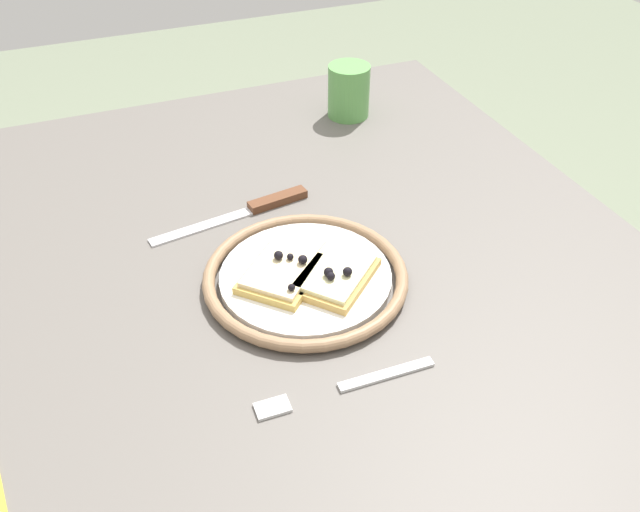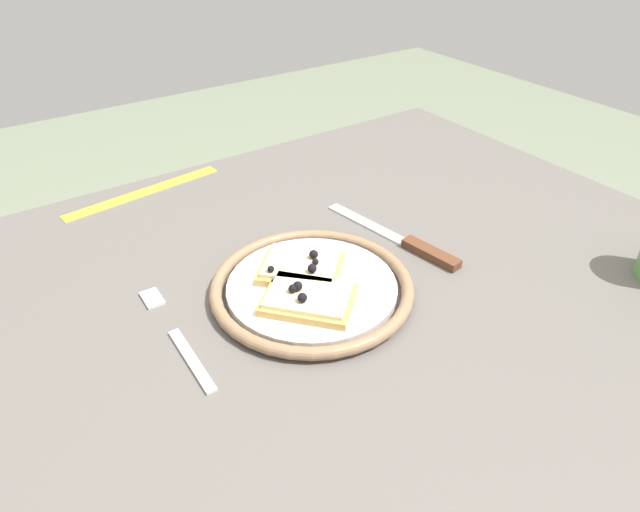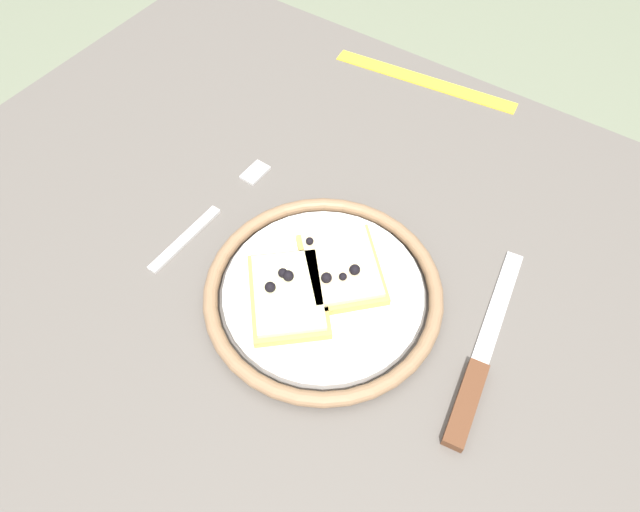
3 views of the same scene
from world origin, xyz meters
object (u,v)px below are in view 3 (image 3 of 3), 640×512
(plate, at_px, (323,292))
(fork, at_px, (213,212))
(measuring_tape, at_px, (424,81))
(pizza_slice_near, at_px, (341,268))
(dining_table, at_px, (325,349))
(pizza_slice_far, at_px, (288,294))
(knife, at_px, (475,375))

(plate, height_order, fork, plate)
(measuring_tape, bearing_deg, pizza_slice_near, -83.69)
(plate, distance_m, pizza_slice_near, 0.03)
(dining_table, distance_m, pizza_slice_far, 0.11)
(pizza_slice_far, xyz_separation_m, measuring_tape, (-0.06, 0.41, -0.02))
(fork, bearing_deg, plate, -7.15)
(knife, relative_size, measuring_tape, 0.88)
(pizza_slice_far, relative_size, measuring_tape, 0.49)
(pizza_slice_far, distance_m, measuring_tape, 0.42)
(measuring_tape, bearing_deg, plate, -85.19)
(knife, bearing_deg, plate, -177.70)
(knife, xyz_separation_m, measuring_tape, (-0.26, 0.38, -0.00))
(dining_table, height_order, pizza_slice_far, pizza_slice_far)
(measuring_tape, bearing_deg, knife, -62.79)
(dining_table, xyz_separation_m, pizza_slice_near, (-0.01, 0.05, 0.10))
(pizza_slice_far, bearing_deg, pizza_slice_near, 64.33)
(plate, height_order, pizza_slice_far, pizza_slice_far)
(fork, bearing_deg, pizza_slice_near, 2.45)
(dining_table, distance_m, measuring_tape, 0.42)
(knife, height_order, fork, knife)
(pizza_slice_near, relative_size, knife, 0.54)
(pizza_slice_near, xyz_separation_m, fork, (-0.18, -0.01, -0.02))
(plate, relative_size, pizza_slice_far, 1.95)
(plate, height_order, pizza_slice_near, pizza_slice_near)
(pizza_slice_near, height_order, measuring_tape, pizza_slice_near)
(pizza_slice_near, distance_m, fork, 0.18)
(plate, distance_m, fork, 0.18)
(dining_table, relative_size, pizza_slice_near, 8.67)
(pizza_slice_near, distance_m, pizza_slice_far, 0.07)
(dining_table, bearing_deg, pizza_slice_near, 103.70)
(pizza_slice_near, height_order, pizza_slice_far, same)
(dining_table, bearing_deg, plate, 130.17)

